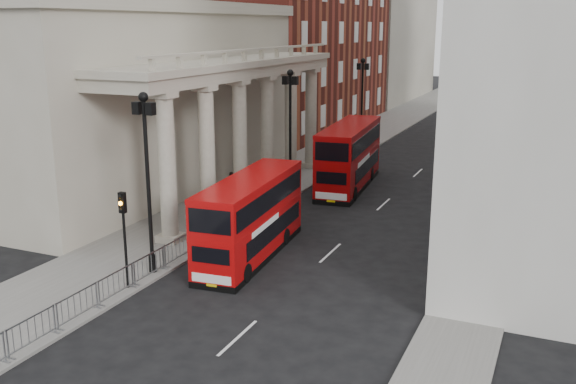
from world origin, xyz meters
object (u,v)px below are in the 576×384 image
object	(u,v)px
lamp_post_mid	(290,123)
bus_near	(251,216)
pedestrian_a	(172,207)
bus_far	(349,155)
pedestrian_b	(232,183)
lamp_post_north	(362,99)
pedestrian_c	(253,188)
traffic_light	(123,222)
lamp_post_south	(147,171)

from	to	relation	value
lamp_post_mid	bus_near	bearing A→B (deg)	-75.41
bus_near	pedestrian_a	xyz separation A→B (m)	(-6.67, 2.97, -1.12)
bus_far	pedestrian_b	bearing A→B (deg)	-144.09
lamp_post_north	pedestrian_a	world-z (taller)	lamp_post_north
bus_far	pedestrian_c	xyz separation A→B (m)	(-4.55, -6.16, -1.46)
traffic_light	pedestrian_a	bearing A→B (deg)	112.10
lamp_post_south	traffic_light	size ratio (longest dim) A/B	1.93
bus_near	pedestrian_b	bearing A→B (deg)	118.39
bus_near	pedestrian_c	size ratio (longest dim) A/B	6.22
lamp_post_south	lamp_post_mid	world-z (taller)	same
lamp_post_south	bus_near	bearing A→B (deg)	51.78
traffic_light	pedestrian_b	bearing A→B (deg)	102.22
lamp_post_north	bus_far	size ratio (longest dim) A/B	0.78
lamp_post_mid	pedestrian_b	size ratio (longest dim) A/B	5.18
pedestrian_c	bus_far	bearing A→B (deg)	86.76
lamp_post_north	pedestrian_b	bearing A→B (deg)	-100.25
bus_near	bus_far	world-z (taller)	bus_far
traffic_light	pedestrian_b	xyz separation A→B (m)	(-3.41, 15.74, -2.18)
lamp_post_south	lamp_post_north	world-z (taller)	same
pedestrian_a	pedestrian_b	size ratio (longest dim) A/B	1.09
lamp_post_north	bus_near	bearing A→B (deg)	-83.63
lamp_post_mid	pedestrian_b	xyz separation A→B (m)	(-3.31, -2.28, -3.99)
pedestrian_a	pedestrian_c	world-z (taller)	pedestrian_a
pedestrian_a	lamp_post_south	bearing A→B (deg)	-64.14
pedestrian_b	lamp_post_south	bearing A→B (deg)	117.90
pedestrian_a	pedestrian_b	bearing A→B (deg)	86.88
pedestrian_c	traffic_light	bearing A→B (deg)	-50.89
lamp_post_south	lamp_post_north	xyz separation A→B (m)	(0.00, 32.00, 0.00)
lamp_post_mid	lamp_post_north	size ratio (longest dim) A/B	1.00
pedestrian_c	lamp_post_north	bearing A→B (deg)	118.73
traffic_light	lamp_post_north	bearing A→B (deg)	90.17
bus_far	pedestrian_b	distance (m)	8.68
pedestrian_a	lamp_post_mid	bearing A→B (deg)	67.49
lamp_post_north	pedestrian_a	bearing A→B (deg)	-98.04
lamp_post_mid	bus_far	bearing A→B (deg)	48.03
bus_near	pedestrian_a	bearing A→B (deg)	150.92
pedestrian_a	lamp_post_north	bearing A→B (deg)	80.81
traffic_light	bus_far	size ratio (longest dim) A/B	0.41
lamp_post_south	traffic_light	xyz separation A→B (m)	(0.10, -2.02, -1.80)
lamp_post_north	pedestrian_a	xyz separation A→B (m)	(-3.54, -25.05, -3.91)
bus_near	pedestrian_b	size ratio (longest dim) A/B	5.94
traffic_light	lamp_post_mid	bearing A→B (deg)	90.32
lamp_post_north	bus_near	distance (m)	28.34
lamp_post_north	pedestrian_a	distance (m)	25.60
lamp_post_south	pedestrian_b	size ratio (longest dim) A/B	5.18
lamp_post_south	pedestrian_b	bearing A→B (deg)	103.55
lamp_post_north	bus_near	world-z (taller)	lamp_post_north
traffic_light	bus_far	world-z (taller)	bus_far
pedestrian_b	bus_near	bearing A→B (deg)	137.79
bus_near	pedestrian_b	world-z (taller)	bus_near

